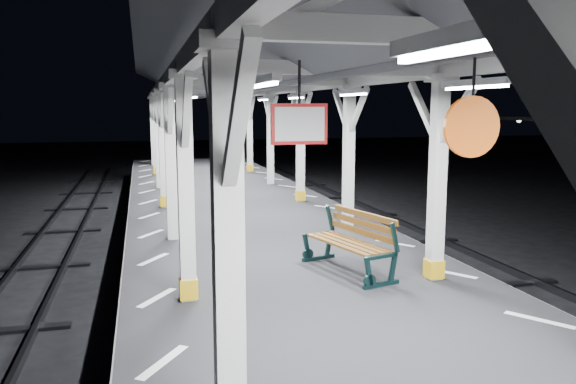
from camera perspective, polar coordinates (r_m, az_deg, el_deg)
name	(u,v)px	position (r m, az deg, el deg)	size (l,w,h in m)	color
platform	(367,378)	(7.36, 8.06, -18.19)	(6.00, 50.00, 1.00)	black
hazard_stripes_left	(163,362)	(6.66, -12.57, -16.51)	(1.00, 48.00, 0.01)	silver
hazard_stripes_right	(539,320)	(8.36, 24.17, -11.78)	(1.00, 48.00, 0.01)	silver
canopy	(375,40)	(6.60, 8.88, 15.03)	(5.40, 49.00, 4.65)	silver
bench_mid	(353,240)	(9.72, 6.60, -4.89)	(1.16, 2.01, 1.03)	black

